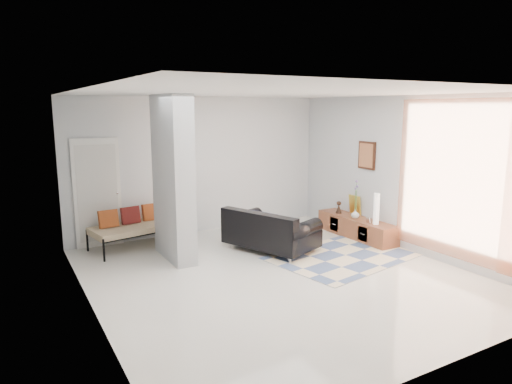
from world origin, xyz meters
TOP-DOWN VIEW (x-y plane):
  - floor at (0.00, 0.00)m, footprint 6.00×6.00m
  - ceiling at (0.00, 0.00)m, footprint 6.00×6.00m
  - wall_back at (0.00, 3.00)m, footprint 6.00×0.00m
  - wall_front at (0.00, -3.00)m, footprint 6.00×0.00m
  - wall_left at (-2.75, 0.00)m, footprint 0.00×6.00m
  - wall_right at (2.75, 0.00)m, footprint 0.00×6.00m
  - partition_column at (-1.10, 1.60)m, footprint 0.35×1.20m
  - hallway_door at (-2.10, 2.96)m, footprint 0.85×0.06m
  - curtain at (2.67, -1.15)m, footprint 0.00×2.55m
  - wall_art at (2.72, 1.01)m, footprint 0.04×0.45m
  - media_console at (2.52, 1.02)m, footprint 0.45×1.92m
  - loveseat at (0.54, 1.15)m, footprint 1.49×1.88m
  - daybed at (-1.43, 2.55)m, footprint 1.97×1.12m
  - area_rug at (1.55, 0.20)m, footprint 2.86×2.16m
  - cylinder_lamp at (2.50, 0.46)m, footprint 0.11×0.11m
  - bronze_figurine at (2.47, 1.51)m, footprint 0.14×0.14m
  - vase at (2.47, 1.00)m, footprint 0.19×0.19m

SIDE VIEW (x-z plane):
  - floor at x=0.00m, z-range 0.00..0.00m
  - area_rug at x=1.55m, z-range 0.00..0.01m
  - media_console at x=2.52m, z-range -0.20..0.60m
  - loveseat at x=0.54m, z-range -0.03..0.73m
  - daybed at x=-1.43m, z-range 0.03..0.80m
  - vase at x=2.47m, z-range 0.40..0.57m
  - bronze_figurine at x=2.47m, z-range 0.40..0.66m
  - cylinder_lamp at x=2.50m, z-range 0.40..0.99m
  - hallway_door at x=-2.10m, z-range 0.00..2.04m
  - partition_column at x=-1.10m, z-range 0.00..2.80m
  - wall_back at x=0.00m, z-range -1.60..4.40m
  - wall_front at x=0.00m, z-range -1.60..4.40m
  - wall_left at x=-2.75m, z-range -1.60..4.40m
  - wall_right at x=2.75m, z-range -1.60..4.40m
  - curtain at x=2.67m, z-range 0.17..2.72m
  - wall_art at x=2.72m, z-range 1.38..1.92m
  - ceiling at x=0.00m, z-range 2.80..2.80m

